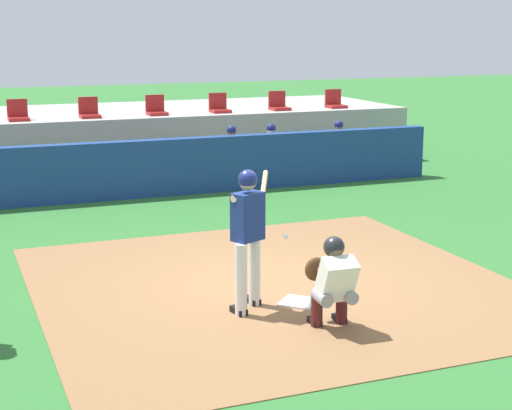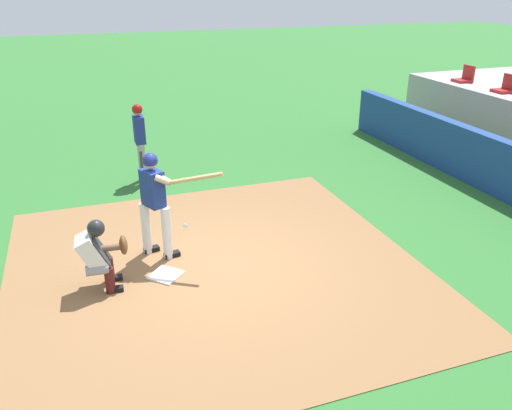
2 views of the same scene
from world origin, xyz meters
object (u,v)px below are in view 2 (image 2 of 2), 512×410
object	(u,v)px
batter_at_plate	(155,199)
on_deck_batter	(140,139)
stadium_seat_0	(465,77)
home_plate	(166,275)
stadium_seat_1	(505,87)
catcher_crouched	(100,252)

from	to	relation	value
batter_at_plate	on_deck_batter	xyz separation A→B (m)	(-3.55, 0.24, -0.02)
stadium_seat_0	home_plate	bearing A→B (deg)	-60.81
on_deck_batter	stadium_seat_0	distance (m)	10.03
batter_at_plate	stadium_seat_1	xyz separation A→B (m)	(-3.38, 10.15, 0.50)
stadium_seat_0	stadium_seat_1	bearing A→B (deg)	0.00
on_deck_batter	home_plate	bearing A→B (deg)	-3.65
stadium_seat_1	stadium_seat_0	bearing A→B (deg)	180.00
on_deck_batter	batter_at_plate	bearing A→B (deg)	-3.86
home_plate	catcher_crouched	xyz separation A→B (m)	(0.01, -0.92, 0.59)
on_deck_batter	stadium_seat_0	bearing A→B (deg)	98.37
home_plate	stadium_seat_0	distance (m)	11.76
home_plate	batter_at_plate	distance (m)	1.22
stadium_seat_1	on_deck_batter	bearing A→B (deg)	-90.97
batter_at_plate	on_deck_batter	bearing A→B (deg)	176.14
home_plate	on_deck_batter	xyz separation A→B (m)	(-4.23, 0.27, 1.00)
on_deck_batter	stadium_seat_1	distance (m)	9.92
home_plate	on_deck_batter	distance (m)	4.35
catcher_crouched	on_deck_batter	size ratio (longest dim) A/B	0.93
home_plate	stadium_seat_0	bearing A→B (deg)	119.19
catcher_crouched	on_deck_batter	xyz separation A→B (m)	(-4.24, 1.19, 0.41)
catcher_crouched	on_deck_batter	distance (m)	4.42
home_plate	stadium_seat_0	xyz separation A→B (m)	(-5.69, 10.18, 1.51)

